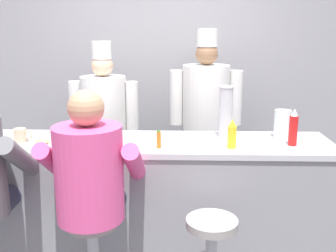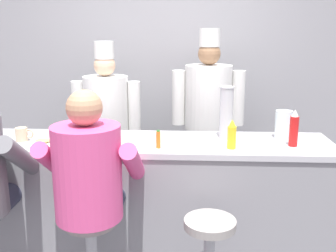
# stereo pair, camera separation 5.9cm
# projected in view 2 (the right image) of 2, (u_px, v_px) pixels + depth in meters

# --- Properties ---
(wall_back) EXTENTS (10.00, 0.06, 2.70)m
(wall_back) POSITION_uv_depth(u_px,v_px,m) (163.00, 69.00, 4.16)
(wall_back) COLOR #99999E
(wall_back) RESTS_ON ground_plane
(diner_counter) EXTENTS (2.62, 0.61, 0.97)m
(diner_counter) POSITION_uv_depth(u_px,v_px,m) (150.00, 203.00, 2.94)
(diner_counter) COLOR gray
(diner_counter) RESTS_ON ground_plane
(ketchup_bottle_red) EXTENTS (0.06, 0.06, 0.26)m
(ketchup_bottle_red) POSITION_uv_depth(u_px,v_px,m) (294.00, 129.00, 2.67)
(ketchup_bottle_red) COLOR red
(ketchup_bottle_red) RESTS_ON diner_counter
(mustard_bottle_yellow) EXTENTS (0.06, 0.06, 0.20)m
(mustard_bottle_yellow) POSITION_uv_depth(u_px,v_px,m) (232.00, 135.00, 2.62)
(mustard_bottle_yellow) COLOR yellow
(mustard_bottle_yellow) RESTS_ON diner_counter
(hot_sauce_bottle_orange) EXTENTS (0.03, 0.03, 0.12)m
(hot_sauce_bottle_orange) POSITION_uv_depth(u_px,v_px,m) (158.00, 139.00, 2.64)
(hot_sauce_bottle_orange) COLOR orange
(hot_sauce_bottle_orange) RESTS_ON diner_counter
(water_pitcher_clear) EXTENTS (0.14, 0.12, 0.21)m
(water_pitcher_clear) POSITION_uv_depth(u_px,v_px,m) (284.00, 125.00, 2.87)
(water_pitcher_clear) COLOR silver
(water_pitcher_clear) RESTS_ON diner_counter
(breakfast_plate) EXTENTS (0.22, 0.22, 0.04)m
(breakfast_plate) POSITION_uv_depth(u_px,v_px,m) (43.00, 143.00, 2.72)
(breakfast_plate) COLOR white
(breakfast_plate) RESTS_ON diner_counter
(cereal_bowl) EXTENTS (0.16, 0.16, 0.06)m
(cereal_bowl) POSITION_uv_depth(u_px,v_px,m) (89.00, 139.00, 2.76)
(cereal_bowl) COLOR #4C7FB7
(cereal_bowl) RESTS_ON diner_counter
(coffee_mug_tan) EXTENTS (0.13, 0.09, 0.10)m
(coffee_mug_tan) POSITION_uv_depth(u_px,v_px,m) (22.00, 134.00, 2.82)
(coffee_mug_tan) COLOR beige
(coffee_mug_tan) RESTS_ON diner_counter
(cup_stack_steel) EXTENTS (0.11, 0.11, 0.38)m
(cup_stack_steel) POSITION_uv_depth(u_px,v_px,m) (226.00, 113.00, 2.85)
(cup_stack_steel) COLOR #B7BABF
(cup_stack_steel) RESTS_ON diner_counter
(diner_seated_pink) EXTENTS (0.61, 0.60, 1.43)m
(diner_seated_pink) POSITION_uv_depth(u_px,v_px,m) (89.00, 177.00, 2.34)
(diner_seated_pink) COLOR #B2B5BA
(diner_seated_pink) RESTS_ON ground_plane
(empty_stool_round) EXTENTS (0.31, 0.31, 0.65)m
(empty_stool_round) POSITION_uv_depth(u_px,v_px,m) (209.00, 252.00, 2.38)
(empty_stool_round) COLOR #B2B5BA
(empty_stool_round) RESTS_ON ground_plane
(cook_in_whites_near) EXTENTS (0.65, 0.41, 1.65)m
(cook_in_whites_near) POSITION_uv_depth(u_px,v_px,m) (107.00, 122.00, 3.70)
(cook_in_whites_near) COLOR #232328
(cook_in_whites_near) RESTS_ON ground_plane
(cook_in_whites_far) EXTENTS (0.69, 0.44, 1.77)m
(cook_in_whites_far) POSITION_uv_depth(u_px,v_px,m) (208.00, 113.00, 3.78)
(cook_in_whites_far) COLOR #232328
(cook_in_whites_far) RESTS_ON ground_plane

